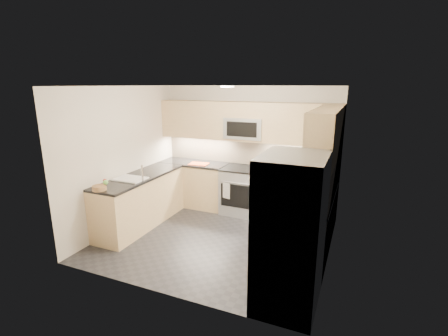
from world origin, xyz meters
TOP-DOWN VIEW (x-y plane):
  - floor at (0.00, 0.00)m, footprint 3.60×3.20m
  - ceiling at (0.00, 0.00)m, footprint 3.60×3.20m
  - wall_back at (0.00, 1.60)m, footprint 3.60×0.02m
  - wall_front at (0.00, -1.60)m, footprint 3.60×0.02m
  - wall_left at (-1.80, 0.00)m, footprint 0.02×3.20m
  - wall_right at (1.80, 0.00)m, footprint 0.02×3.20m
  - base_cab_back_left at (-1.09, 1.30)m, footprint 1.42×0.60m
  - base_cab_back_right at (1.09, 1.30)m, footprint 1.42×0.60m
  - base_cab_right at (1.50, 0.15)m, footprint 0.60×1.70m
  - base_cab_peninsula at (-1.50, 0.00)m, footprint 0.60×2.00m
  - countertop_back_left at (-1.09, 1.30)m, footprint 1.42×0.63m
  - countertop_back_right at (1.09, 1.30)m, footprint 1.42×0.63m
  - countertop_right at (1.50, 0.15)m, footprint 0.63×1.70m
  - countertop_peninsula at (-1.50, 0.00)m, footprint 0.63×2.00m
  - upper_cab_back at (0.00, 1.43)m, footprint 3.60×0.35m
  - upper_cab_right at (1.62, 0.28)m, footprint 0.35×1.95m
  - backsplash_back at (0.00, 1.60)m, footprint 3.60×0.01m
  - backsplash_right at (1.80, 0.45)m, footprint 0.01×2.30m
  - gas_range at (0.00, 1.28)m, footprint 0.76×0.65m
  - range_cooktop at (0.00, 1.28)m, footprint 0.76×0.65m
  - oven_door_glass at (0.00, 0.95)m, footprint 0.62×0.02m
  - oven_handle at (0.00, 0.93)m, footprint 0.60×0.02m
  - microwave at (0.00, 1.40)m, footprint 0.76×0.40m
  - microwave_door at (0.00, 1.20)m, footprint 0.60×0.01m
  - refrigerator at (1.45, -1.15)m, footprint 0.70×0.90m
  - fridge_handle_left at (1.08, -1.33)m, footprint 0.02×0.02m
  - fridge_handle_right at (1.08, -0.97)m, footprint 0.02×0.02m
  - sink_basin at (-1.50, -0.25)m, footprint 0.52×0.38m
  - faucet at (-1.24, -0.25)m, footprint 0.03×0.03m
  - utensil_bowl at (1.43, 1.16)m, footprint 0.34×0.34m
  - cutting_board at (-0.92, 1.19)m, footprint 0.41×0.31m
  - fruit_basket at (-1.55, -0.92)m, footprint 0.28×0.28m
  - fruit_apple at (-1.55, -0.78)m, footprint 0.06×0.06m
  - fruit_pear at (-1.49, -0.84)m, footprint 0.08×0.08m
  - dish_towel_check at (-0.19, 0.91)m, footprint 0.16×0.06m

SIDE VIEW (x-z plane):
  - floor at x=0.00m, z-range 0.00..0.00m
  - base_cab_back_left at x=-1.09m, z-range 0.00..0.90m
  - base_cab_back_right at x=1.09m, z-range 0.00..0.90m
  - base_cab_right at x=1.50m, z-range 0.00..0.90m
  - base_cab_peninsula at x=-1.50m, z-range 0.00..0.90m
  - oven_door_glass at x=0.00m, z-range 0.22..0.68m
  - gas_range at x=0.00m, z-range 0.00..0.91m
  - dish_towel_check at x=-0.19m, z-range 0.40..0.70m
  - oven_handle at x=0.00m, z-range 0.71..0.73m
  - sink_basin at x=-1.50m, z-range 0.80..0.96m
  - refrigerator at x=1.45m, z-range 0.00..1.80m
  - range_cooktop at x=0.00m, z-range 0.90..0.93m
  - countertop_back_left at x=-1.09m, z-range 0.90..0.94m
  - countertop_back_right at x=1.09m, z-range 0.90..0.94m
  - countertop_right at x=1.50m, z-range 0.90..0.94m
  - countertop_peninsula at x=-1.50m, z-range 0.90..0.94m
  - cutting_board at x=-0.92m, z-range 0.94..0.95m
  - fridge_handle_left at x=1.08m, z-range 0.35..1.55m
  - fridge_handle_right at x=1.08m, z-range 0.35..1.55m
  - fruit_basket at x=-1.55m, z-range 0.94..1.02m
  - utensil_bowl at x=1.43m, z-range 0.94..1.10m
  - fruit_apple at x=-1.55m, z-range 1.02..1.09m
  - fruit_pear at x=-1.49m, z-range 1.02..1.09m
  - faucet at x=-1.24m, z-range 0.94..1.22m
  - backsplash_back at x=0.00m, z-range 0.94..1.45m
  - backsplash_right at x=1.80m, z-range 0.94..1.45m
  - wall_back at x=0.00m, z-range 0.00..2.50m
  - wall_front at x=0.00m, z-range 0.00..2.50m
  - wall_left at x=-1.80m, z-range 0.00..2.50m
  - wall_right at x=1.80m, z-range 0.00..2.50m
  - microwave at x=0.00m, z-range 1.50..1.90m
  - microwave_door at x=0.00m, z-range 1.56..1.84m
  - upper_cab_back at x=0.00m, z-range 1.45..2.20m
  - upper_cab_right at x=1.62m, z-range 1.45..2.20m
  - ceiling at x=0.00m, z-range 2.49..2.51m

